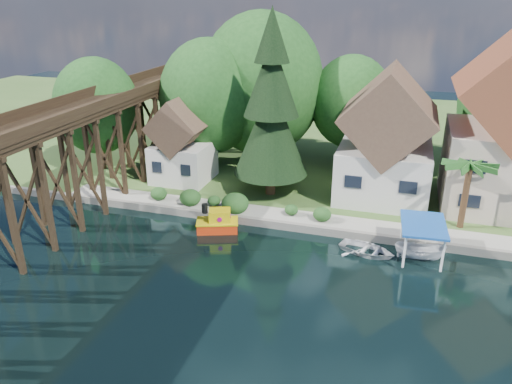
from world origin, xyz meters
TOP-DOWN VIEW (x-y plane):
  - ground at (0.00, 0.00)m, footprint 140.00×140.00m
  - bank at (0.00, 34.00)m, footprint 140.00×52.00m
  - seawall at (4.00, 8.00)m, footprint 60.00×0.40m
  - promenade at (6.00, 9.30)m, footprint 50.00×2.60m
  - trestle_bridge at (-16.00, 5.17)m, footprint 4.12×44.18m
  - house_left at (7.00, 16.00)m, footprint 7.64×8.64m
  - house_center at (16.00, 16.50)m, footprint 8.65×9.18m
  - shed at (-11.00, 14.50)m, footprint 5.09×5.40m
  - bg_trees at (1.00, 21.25)m, footprint 49.90×13.30m
  - shrubs at (-4.60, 9.26)m, footprint 15.76×2.47m
  - conifer at (-2.32, 13.55)m, footprint 6.30×6.30m
  - palm_tree at (13.15, 11.32)m, footprint 4.39×4.39m
  - tugboat at (-4.44, 6.31)m, footprint 3.53×2.67m
  - boat_white_a at (6.78, 6.03)m, footprint 4.49×3.73m
  - boat_canopy at (10.27, 6.29)m, footprint 3.46×4.37m

SIDE VIEW (x-z plane):
  - ground at x=0.00m, z-range 0.00..0.00m
  - bank at x=0.00m, z-range 0.00..0.50m
  - seawall at x=4.00m, z-range 0.00..0.62m
  - boat_white_a at x=6.78m, z-range 0.00..0.80m
  - promenade at x=6.00m, z-range 0.50..0.56m
  - tugboat at x=-4.44m, z-range -0.46..1.82m
  - boat_canopy at x=10.27m, z-range -0.19..2.50m
  - shrubs at x=-4.60m, z-range 0.38..2.08m
  - shed at x=-11.00m, z-range -0.10..7.75m
  - house_left at x=7.00m, z-range -0.37..10.65m
  - palm_tree at x=13.15m, z-range 2.53..7.97m
  - trestle_bridge at x=-16.00m, z-range 0.70..10.00m
  - house_center at x=16.00m, z-range -0.53..13.36m
  - bg_trees at x=1.00m, z-range 2.00..12.57m
  - conifer at x=-2.32m, z-range 0.21..15.73m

